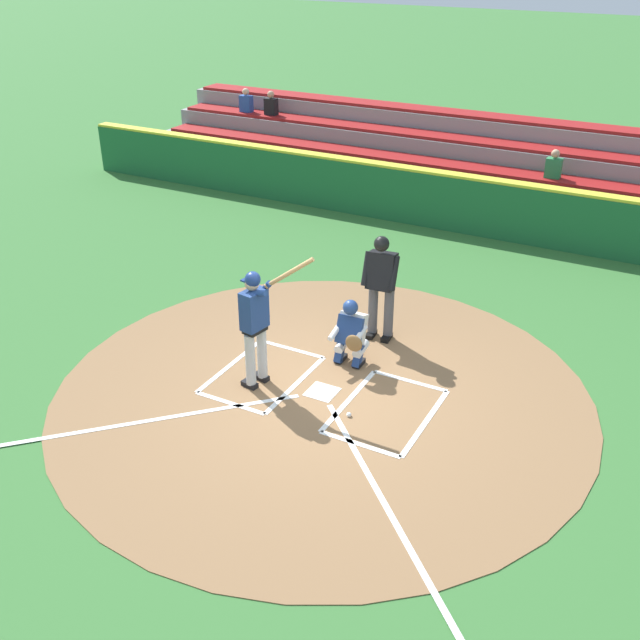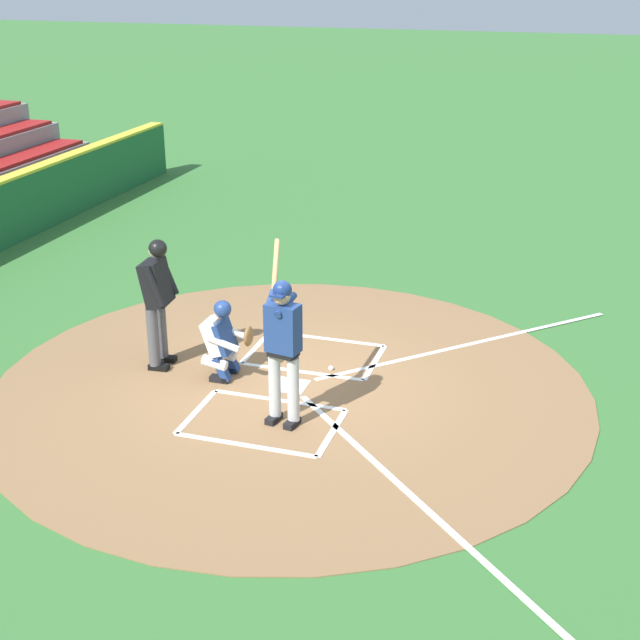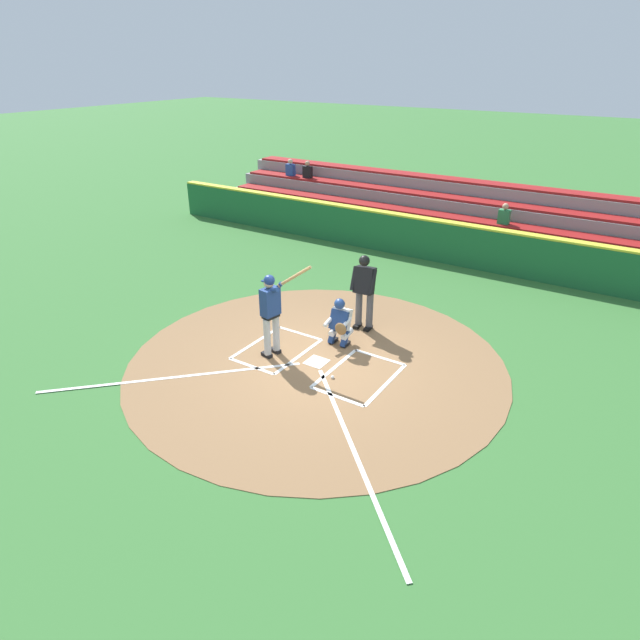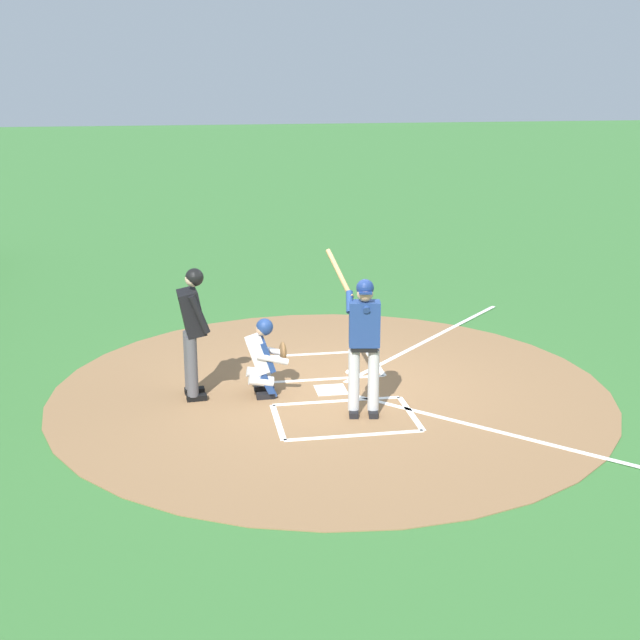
% 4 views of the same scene
% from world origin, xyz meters
% --- Properties ---
extents(ground_plane, '(120.00, 120.00, 0.00)m').
position_xyz_m(ground_plane, '(0.00, 0.00, 0.00)').
color(ground_plane, '#387033').
extents(dirt_circle, '(8.00, 8.00, 0.01)m').
position_xyz_m(dirt_circle, '(0.00, 0.00, 0.01)').
color(dirt_circle, olive).
rests_on(dirt_circle, ground).
extents(home_plate_and_chalk, '(7.93, 4.91, 0.01)m').
position_xyz_m(home_plate_and_chalk, '(0.00, 0.88, 0.01)').
color(home_plate_and_chalk, white).
rests_on(home_plate_and_chalk, dirt_circle).
extents(batter, '(1.02, 0.60, 2.13)m').
position_xyz_m(batter, '(0.97, 0.25, 1.10)').
color(batter, '#BCBCBC').
rests_on(batter, ground).
extents(catcher, '(0.59, 0.60, 1.13)m').
position_xyz_m(catcher, '(-0.00, -0.96, 0.59)').
color(catcher, black).
rests_on(catcher, ground).
extents(plate_umpire, '(0.60, 0.44, 1.86)m').
position_xyz_m(plate_umpire, '(-0.06, -1.94, 1.08)').
color(plate_umpire, '#4C4C51').
rests_on(plate_umpire, ground).
extents(baseball, '(0.07, 0.07, 0.07)m').
position_xyz_m(baseball, '(-0.63, 0.38, 0.04)').
color(baseball, white).
rests_on(baseball, ground).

